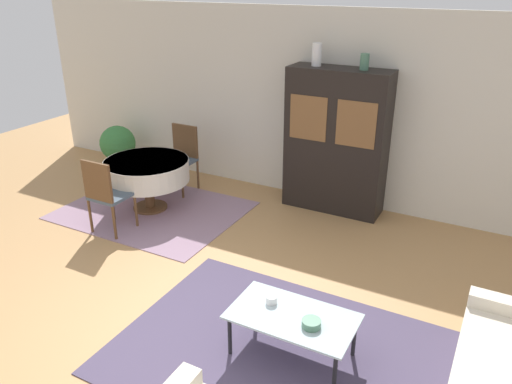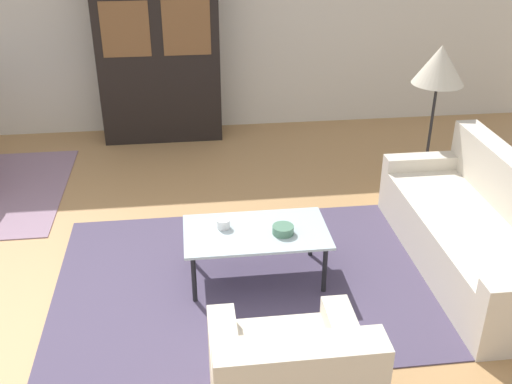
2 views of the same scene
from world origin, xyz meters
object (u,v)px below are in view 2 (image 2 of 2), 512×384
object	(u,v)px
display_cabinet	(159,55)
cup	(223,224)
floor_lamp	(439,68)
couch	(481,234)
coffee_table	(256,235)
bowl	(283,230)

from	to	relation	value
display_cabinet	cup	world-z (taller)	display_cabinet
display_cabinet	floor_lamp	bearing A→B (deg)	-33.40
couch	coffee_table	xyz separation A→B (m)	(-1.76, 0.06, 0.09)
couch	bowl	size ratio (longest dim) A/B	13.05
couch	display_cabinet	bearing A→B (deg)	38.96
couch	bowl	bearing A→B (deg)	90.22
coffee_table	floor_lamp	size ratio (longest dim) A/B	0.75
coffee_table	bowl	world-z (taller)	bowl
floor_lamp	bowl	distance (m)	2.30
coffee_table	cup	bearing A→B (deg)	162.85
display_cabinet	bowl	xyz separation A→B (m)	(0.94, -3.10, -0.53)
coffee_table	floor_lamp	distance (m)	2.43
cup	floor_lamp	bearing A→B (deg)	30.98
coffee_table	bowl	xyz separation A→B (m)	(0.19, -0.06, 0.07)
floor_lamp	cup	bearing A→B (deg)	-149.02
couch	coffee_table	size ratio (longest dim) A/B	1.93
couch	bowl	xyz separation A→B (m)	(-1.57, -0.01, 0.15)
floor_lamp	display_cabinet	bearing A→B (deg)	146.60
coffee_table	floor_lamp	xyz separation A→B (m)	(1.85, 1.33, 0.84)
coffee_table	display_cabinet	xyz separation A→B (m)	(-0.74, 3.04, 0.60)
cup	coffee_table	bearing A→B (deg)	-17.15
floor_lamp	cup	world-z (taller)	floor_lamp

